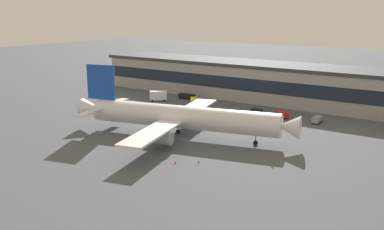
# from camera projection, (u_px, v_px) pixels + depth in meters

# --- Properties ---
(ground_plane) EXTENTS (600.00, 600.00, 0.00)m
(ground_plane) POSITION_uv_depth(u_px,v_px,m) (185.00, 139.00, 106.66)
(ground_plane) COLOR #4C4F54
(terminal_building) EXTENTS (145.66, 20.09, 13.26)m
(terminal_building) POSITION_uv_depth(u_px,v_px,m) (277.00, 83.00, 150.20)
(terminal_building) COLOR #9E9993
(terminal_building) RESTS_ON ground_plane
(airliner) EXTENTS (58.36, 50.06, 17.48)m
(airliner) POSITION_uv_depth(u_px,v_px,m) (180.00, 117.00, 107.45)
(airliner) COLOR white
(airliner) RESTS_ON ground_plane
(baggage_tug) EXTENTS (4.03, 2.98, 1.85)m
(baggage_tug) POSITION_uv_depth(u_px,v_px,m) (257.00, 111.00, 131.66)
(baggage_tug) COLOR black
(baggage_tug) RESTS_ON ground_plane
(crew_van) EXTENTS (4.80, 5.52, 2.55)m
(crew_van) POSITION_uv_depth(u_px,v_px,m) (194.00, 101.00, 144.52)
(crew_van) COLOR yellow
(crew_van) RESTS_ON ground_plane
(stair_truck) EXTENTS (6.18, 5.64, 3.55)m
(stair_truck) POSITION_uv_depth(u_px,v_px,m) (159.00, 95.00, 151.80)
(stair_truck) COLOR white
(stair_truck) RESTS_ON ground_plane
(pushback_tractor) EXTENTS (5.32, 5.13, 1.75)m
(pushback_tractor) POSITION_uv_depth(u_px,v_px,m) (282.00, 114.00, 127.96)
(pushback_tractor) COLOR red
(pushback_tractor) RESTS_ON ground_plane
(belt_loader) EXTENTS (6.41, 2.12, 1.95)m
(belt_loader) POSITION_uv_depth(u_px,v_px,m) (187.00, 96.00, 155.12)
(belt_loader) COLOR black
(belt_loader) RESTS_ON ground_plane
(follow_me_car) EXTENTS (2.16, 4.47, 1.85)m
(follow_me_car) POSITION_uv_depth(u_px,v_px,m) (317.00, 119.00, 121.93)
(follow_me_car) COLOR gray
(follow_me_car) RESTS_ON ground_plane
(traffic_cone_0) EXTENTS (0.52, 0.52, 0.65)m
(traffic_cone_0) POSITION_uv_depth(u_px,v_px,m) (272.00, 166.00, 87.33)
(traffic_cone_0) COLOR #F2590C
(traffic_cone_0) RESTS_ON ground_plane
(traffic_cone_1) EXTENTS (0.53, 0.53, 0.66)m
(traffic_cone_1) POSITION_uv_depth(u_px,v_px,m) (175.00, 162.00, 89.40)
(traffic_cone_1) COLOR #F2590C
(traffic_cone_1) RESTS_ON ground_plane
(traffic_cone_2) EXTENTS (0.49, 0.49, 0.61)m
(traffic_cone_2) POSITION_uv_depth(u_px,v_px,m) (199.00, 161.00, 90.00)
(traffic_cone_2) COLOR #F2590C
(traffic_cone_2) RESTS_ON ground_plane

